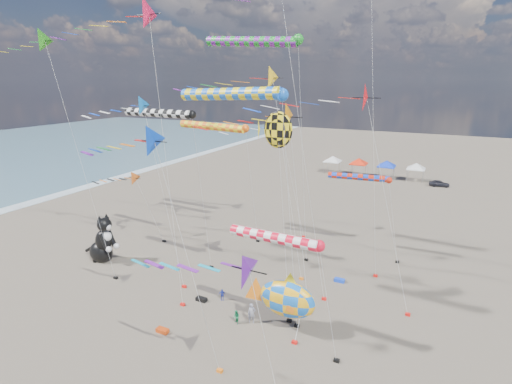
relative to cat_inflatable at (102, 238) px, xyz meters
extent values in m
cone|color=red|center=(24.37, 3.27, 13.69)|extent=(2.15, 2.30, 2.37)
cylinder|color=#B2B2B2|center=(26.31, 3.27, 5.60)|extent=(3.91, 0.02, 16.17)
cube|color=black|center=(28.25, 3.27, -2.38)|extent=(0.36, 0.24, 0.20)
cone|color=#F11B4A|center=(9.78, -3.21, 19.37)|extent=(2.17, 2.32, 2.39)
cylinder|color=#B2B2B2|center=(10.87, -3.21, 8.45)|extent=(2.20, 0.02, 21.85)
cube|color=black|center=(11.96, -3.21, -2.38)|extent=(0.36, 0.24, 0.20)
cylinder|color=#B2B2B2|center=(19.95, 2.63, 11.02)|extent=(3.80, 0.02, 27.00)
cube|color=black|center=(21.84, 2.63, -2.38)|extent=(0.36, 0.24, 0.20)
cone|color=yellow|center=(16.78, 5.05, 15.10)|extent=(2.03, 2.18, 2.24)
cylinder|color=#B2B2B2|center=(17.88, 5.05, 6.31)|extent=(2.23, 0.02, 17.58)
cube|color=black|center=(18.98, 5.05, -2.38)|extent=(0.36, 0.24, 0.20)
cone|color=#5D1795|center=(22.59, -11.35, 6.71)|extent=(1.84, 1.97, 2.03)
cylinder|color=#B2B2B2|center=(23.48, -11.35, 2.11)|extent=(1.80, 0.02, 9.19)
cone|color=#0B3DBF|center=(15.45, -8.34, 11.76)|extent=(1.80, 1.92, 1.98)
cylinder|color=#B2B2B2|center=(16.99, -8.34, 4.64)|extent=(3.11, 0.02, 14.24)
cube|color=black|center=(18.54, -8.34, -2.38)|extent=(0.36, 0.24, 0.20)
cone|color=#1EDCDC|center=(13.68, 14.58, 10.05)|extent=(1.98, 2.12, 2.19)
cylinder|color=#B2B2B2|center=(14.74, 14.58, 3.79)|extent=(2.13, 0.02, 12.53)
cube|color=black|center=(15.79, 14.58, -2.38)|extent=(0.36, 0.24, 0.20)
cylinder|color=#B2B2B2|center=(24.03, 8.58, 10.27)|extent=(1.72, 0.02, 25.50)
cube|color=black|center=(24.88, 8.58, -2.38)|extent=(0.36, 0.24, 0.20)
cone|color=orange|center=(19.56, 0.12, 12.39)|extent=(2.15, 2.30, 2.37)
cylinder|color=#B2B2B2|center=(20.48, 0.12, 4.96)|extent=(1.87, 0.02, 14.87)
cube|color=black|center=(21.40, 0.12, -2.38)|extent=(0.36, 0.24, 0.20)
cone|color=orange|center=(0.44, 6.47, 4.52)|extent=(1.60, 1.72, 1.77)
cylinder|color=#B2B2B2|center=(1.36, 6.47, 1.02)|extent=(1.87, 0.02, 7.01)
cube|color=black|center=(2.29, 6.47, -2.38)|extent=(0.36, 0.24, 0.20)
cone|color=blue|center=(7.63, -0.81, 12.89)|extent=(1.66, 1.78, 1.83)
cylinder|color=#B2B2B2|center=(8.99, -0.81, 5.21)|extent=(2.73, 0.02, 15.37)
cube|color=black|center=(10.34, -0.81, -2.38)|extent=(0.36, 0.24, 0.20)
cone|color=#28921A|center=(0.58, -2.27, 18.02)|extent=(1.92, 2.05, 2.12)
cylinder|color=#B2B2B2|center=(2.20, -2.27, 7.77)|extent=(3.27, 0.02, 20.50)
cube|color=black|center=(3.82, -2.27, -2.38)|extent=(0.36, 0.24, 0.20)
cylinder|color=orange|center=(5.99, 11.18, 10.00)|extent=(8.26, 0.83, 0.83)
sphere|color=orange|center=(10.12, 11.18, 10.00)|extent=(0.87, 0.87, 0.87)
cylinder|color=#B2B2B2|center=(10.87, 11.18, 3.76)|extent=(1.52, 0.02, 12.48)
cube|color=black|center=(11.62, 11.18, -2.38)|extent=(0.36, 0.24, 0.20)
cylinder|color=blue|center=(15.76, -1.87, 13.99)|extent=(7.80, 0.82, 0.82)
sphere|color=blue|center=(19.66, -1.87, 13.99)|extent=(0.86, 0.86, 0.86)
cylinder|color=#B2B2B2|center=(20.41, -1.87, 5.76)|extent=(1.52, 0.02, 16.47)
cube|color=black|center=(21.16, -1.87, -2.38)|extent=(0.36, 0.24, 0.20)
cylinder|color=red|center=(20.20, -4.24, 5.26)|extent=(6.11, 0.72, 0.72)
sphere|color=red|center=(23.25, -4.24, 5.26)|extent=(0.75, 0.75, 0.75)
cylinder|color=#B2B2B2|center=(24.00, -4.24, 1.39)|extent=(1.52, 0.02, 7.74)
cube|color=black|center=(24.75, -4.24, -2.38)|extent=(0.36, 0.24, 0.20)
cylinder|color=black|center=(5.08, 3.39, 11.96)|extent=(7.72, 0.74, 0.74)
sphere|color=black|center=(8.94, 3.39, 11.96)|extent=(0.78, 0.78, 0.78)
cylinder|color=#B2B2B2|center=(9.69, 3.39, 4.74)|extent=(1.52, 0.02, 14.44)
cube|color=black|center=(10.44, 3.39, -2.38)|extent=(0.36, 0.24, 0.20)
cylinder|color=#198E25|center=(11.93, 8.97, 18.29)|extent=(9.28, 0.91, 0.91)
sphere|color=#198E25|center=(16.57, 8.97, 18.29)|extent=(0.96, 0.96, 0.96)
cylinder|color=#B2B2B2|center=(17.32, 8.97, 7.90)|extent=(1.52, 0.02, 20.77)
cube|color=black|center=(18.07, 8.97, -2.38)|extent=(0.36, 0.24, 0.20)
cylinder|color=red|center=(21.85, 12.50, 5.75)|extent=(5.83, 0.60, 0.60)
sphere|color=red|center=(24.77, 12.50, 5.75)|extent=(0.63, 0.63, 0.63)
cylinder|color=#B2B2B2|center=(25.52, 12.50, 1.63)|extent=(1.52, 0.02, 8.23)
cube|color=black|center=(26.27, 12.50, -2.38)|extent=(0.36, 0.24, 0.20)
ellipsoid|color=yellow|center=(18.42, 0.50, 11.45)|extent=(2.20, 0.40, 2.64)
cone|color=yellow|center=(16.92, 0.50, 11.45)|extent=(0.12, 1.80, 1.80)
cylinder|color=#B2B2B2|center=(19.42, -0.50, 4.49)|extent=(2.03, 2.03, 13.94)
cube|color=black|center=(20.42, -1.50, -2.38)|extent=(0.36, 0.24, 0.20)
ellipsoid|color=blue|center=(20.68, -2.71, 0.14)|extent=(4.20, 1.89, 2.74)
cone|color=orange|center=(18.31, -2.71, 0.14)|extent=(2.01, 0.23, 2.01)
cone|color=yellow|center=(20.87, -2.71, 1.50)|extent=(1.46, 0.18, 1.46)
cylinder|color=#B2B2B2|center=(21.73, -3.21, -1.40)|extent=(0.14, 1.04, 2.18)
cube|color=red|center=(21.68, -3.71, -2.38)|extent=(0.36, 0.24, 0.20)
imported|color=gray|center=(17.95, -2.85, -1.69)|extent=(0.68, 0.61, 1.57)
imported|color=#1C8851|center=(17.00, -3.46, -1.94)|extent=(0.66, 0.63, 1.08)
imported|color=#2738B9|center=(14.36, -1.10, -1.98)|extent=(0.63, 0.46, 1.00)
cube|color=blue|center=(22.17, 6.18, -2.33)|extent=(0.90, 0.44, 0.30)
cube|color=#C23A0D|center=(12.77, -6.72, -2.33)|extent=(0.90, 0.44, 0.30)
cube|color=black|center=(12.91, -1.96, -2.33)|extent=(0.90, 0.44, 0.30)
cube|color=silver|center=(9.55, 48.03, -0.23)|extent=(3.00, 3.00, 0.15)
pyramid|color=silver|center=(9.55, 48.03, 0.82)|extent=(4.20, 4.20, 1.00)
cylinder|color=#999999|center=(8.25, 46.73, -1.38)|extent=(0.08, 0.08, 2.20)
cylinder|color=#999999|center=(10.85, 46.73, -1.38)|extent=(0.08, 0.08, 2.20)
cylinder|color=#999999|center=(8.25, 49.33, -1.38)|extent=(0.08, 0.08, 2.20)
cylinder|color=#999999|center=(10.85, 49.33, -1.38)|extent=(0.08, 0.08, 2.20)
cube|color=red|center=(14.55, 48.03, -0.23)|extent=(3.00, 3.00, 0.15)
pyramid|color=red|center=(14.55, 48.03, 0.82)|extent=(4.20, 4.20, 1.00)
cylinder|color=#999999|center=(13.25, 46.73, -1.38)|extent=(0.08, 0.08, 2.20)
cylinder|color=#999999|center=(15.85, 46.73, -1.38)|extent=(0.08, 0.08, 2.20)
cylinder|color=#999999|center=(13.25, 49.33, -1.38)|extent=(0.08, 0.08, 2.20)
cylinder|color=#999999|center=(15.85, 49.33, -1.38)|extent=(0.08, 0.08, 2.20)
cube|color=#1436D1|center=(19.55, 48.03, -0.23)|extent=(3.00, 3.00, 0.15)
pyramid|color=#1436D1|center=(19.55, 48.03, 0.82)|extent=(4.20, 4.20, 1.00)
cylinder|color=#999999|center=(18.25, 46.73, -1.38)|extent=(0.08, 0.08, 2.20)
cylinder|color=#999999|center=(20.85, 46.73, -1.38)|extent=(0.08, 0.08, 2.20)
cylinder|color=#999999|center=(18.25, 49.33, -1.38)|extent=(0.08, 0.08, 2.20)
cylinder|color=#999999|center=(20.85, 49.33, -1.38)|extent=(0.08, 0.08, 2.20)
cube|color=silver|center=(24.55, 48.03, -0.23)|extent=(3.00, 3.00, 0.15)
pyramid|color=silver|center=(24.55, 48.03, 0.82)|extent=(4.20, 4.20, 1.00)
cylinder|color=#999999|center=(23.25, 46.73, -1.38)|extent=(0.08, 0.08, 2.20)
cylinder|color=#999999|center=(25.85, 46.73, -1.38)|extent=(0.08, 0.08, 2.20)
cylinder|color=#999999|center=(23.25, 49.33, -1.38)|extent=(0.08, 0.08, 2.20)
cylinder|color=#999999|center=(25.85, 49.33, -1.38)|extent=(0.08, 0.08, 2.20)
imported|color=#26262D|center=(28.59, 46.03, -1.93)|extent=(3.34, 1.70, 1.09)
camera|label=1|loc=(29.71, -25.88, 14.95)|focal=28.00mm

